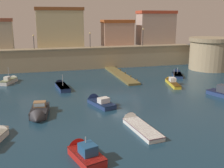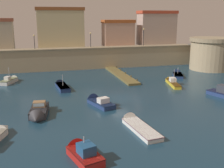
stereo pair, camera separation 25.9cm
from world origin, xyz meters
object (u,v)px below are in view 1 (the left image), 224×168
object	(u,v)px
quay_lamp_0	(34,39)
mooring_buoy_0	(94,99)
fortress_tower	(210,53)
moored_boat_9	(171,82)
moored_boat_4	(136,124)
quay_lamp_2	(143,34)
moored_boat_5	(11,80)
moored_boat_7	(83,152)
moored_boat_1	(39,113)
moored_boat_3	(177,74)
moored_boat_6	(61,85)
moored_boat_2	(98,101)
quay_lamp_1	(90,37)

from	to	relation	value
quay_lamp_0	mooring_buoy_0	distance (m)	25.08
fortress_tower	moored_boat_9	size ratio (longest dim) A/B	1.26
moored_boat_4	quay_lamp_2	bearing A→B (deg)	-29.12
fortress_tower	moored_boat_5	xyz separation A→B (m)	(-40.79, -1.24, -3.07)
moored_boat_7	moored_boat_9	distance (m)	27.76
moored_boat_1	moored_boat_3	size ratio (longest dim) A/B	1.03
quay_lamp_2	moored_boat_1	distance (m)	37.46
quay_lamp_0	moored_boat_6	xyz separation A→B (m)	(3.89, -15.27, -6.33)
quay_lamp_0	moored_boat_7	distance (m)	39.17
moored_boat_4	moored_boat_7	bearing A→B (deg)	120.67
moored_boat_7	quay_lamp_0	bearing A→B (deg)	-11.04
moored_boat_7	moored_boat_3	bearing A→B (deg)	-57.28
moored_boat_3	mooring_buoy_0	xyz separation A→B (m)	(-19.00, -11.07, -0.27)
mooring_buoy_0	moored_boat_2	bearing A→B (deg)	-89.56
quay_lamp_1	moored_boat_1	world-z (taller)	quay_lamp_1
moored_boat_4	mooring_buoy_0	size ratio (longest dim) A/B	10.04
fortress_tower	quay_lamp_1	distance (m)	26.17
moored_boat_2	fortress_tower	bearing A→B (deg)	-77.97
moored_boat_9	quay_lamp_1	bearing A→B (deg)	42.13
moored_boat_4	moored_boat_9	distance (m)	19.81
quay_lamp_2	moored_boat_5	distance (m)	30.78
moored_boat_5	moored_boat_9	distance (m)	28.01
moored_boat_2	mooring_buoy_0	bearing A→B (deg)	-18.11
quay_lamp_1	moored_boat_7	distance (m)	39.92
quay_lamp_2	moored_boat_6	distance (m)	26.32
quay_lamp_2	moored_boat_7	bearing A→B (deg)	-118.24
moored_boat_1	moored_boat_2	xyz separation A→B (m)	(7.59, 2.81, -0.12)
moored_boat_9	fortress_tower	bearing A→B (deg)	-42.88
quay_lamp_0	moored_boat_9	size ratio (longest dim) A/B	0.40
moored_boat_1	moored_boat_9	xyz separation A→B (m)	(22.14, 9.85, -0.07)
moored_boat_7	mooring_buoy_0	distance (m)	16.18
quay_lamp_1	mooring_buoy_0	bearing A→B (deg)	-100.14
quay_lamp_2	moored_boat_7	xyz separation A→B (m)	(-20.69, -38.52, -6.75)
fortress_tower	quay_lamp_2	size ratio (longest dim) A/B	2.34
moored_boat_6	mooring_buoy_0	bearing A→B (deg)	-159.23
quay_lamp_1	quay_lamp_2	world-z (taller)	quay_lamp_2
quay_lamp_1	quay_lamp_2	size ratio (longest dim) A/B	0.82
moored_boat_2	quay_lamp_2	bearing A→B (deg)	-51.72
fortress_tower	mooring_buoy_0	bearing A→B (deg)	-152.83
moored_boat_5	moored_boat_3	bearing A→B (deg)	-70.44
mooring_buoy_0	moored_boat_3	bearing A→B (deg)	30.23
fortress_tower	moored_boat_1	distance (m)	41.46
quay_lamp_0	moored_boat_4	world-z (taller)	quay_lamp_0
moored_boat_3	moored_boat_6	bearing A→B (deg)	121.90
moored_boat_6	moored_boat_7	size ratio (longest dim) A/B	1.30
moored_boat_5	quay_lamp_2	bearing A→B (deg)	-47.70
quay_lamp_1	moored_boat_5	bearing A→B (deg)	-149.82
moored_boat_5	moored_boat_7	world-z (taller)	moored_boat_5
moored_boat_3	moored_boat_7	distance (m)	35.38
quay_lamp_0	moored_boat_9	bearing A→B (deg)	-39.06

